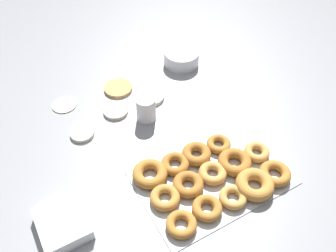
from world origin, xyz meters
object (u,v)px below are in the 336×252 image
object	(u,v)px
pancake_0	(150,96)
pancake_4	(64,104)
pancake_2	(118,88)
container_stack	(63,224)
donut_tray	(212,176)
batter_bowl	(181,58)
paper_cup	(145,109)
pancake_3	(82,133)
pancake_1	(116,111)

from	to	relation	value
pancake_0	pancake_4	bearing A→B (deg)	158.15
pancake_2	container_stack	bearing A→B (deg)	-128.56
donut_tray	batter_bowl	world-z (taller)	batter_bowl
donut_tray	batter_bowl	bearing A→B (deg)	68.22
pancake_0	paper_cup	size ratio (longest dim) A/B	1.15
pancake_4	pancake_3	bearing A→B (deg)	-87.16
pancake_3	container_stack	bearing A→B (deg)	-118.32
pancake_1	pancake_2	distance (m)	0.13
pancake_4	batter_bowl	xyz separation A→B (m)	(0.53, 0.01, 0.03)
pancake_4	batter_bowl	world-z (taller)	batter_bowl
pancake_4	batter_bowl	distance (m)	0.53
pancake_3	donut_tray	distance (m)	0.48
pancake_2	donut_tray	world-z (taller)	donut_tray
donut_tray	pancake_1	bearing A→B (deg)	108.10
pancake_1	pancake_2	size ratio (longest dim) A/B	0.83
pancake_4	container_stack	xyz separation A→B (m)	(-0.16, -0.49, 0.02)
pancake_4	paper_cup	world-z (taller)	paper_cup
pancake_1	container_stack	bearing A→B (deg)	-131.36
pancake_3	paper_cup	size ratio (longest dim) A/B	0.88
paper_cup	pancake_1	bearing A→B (deg)	134.69
pancake_0	pancake_1	world-z (taller)	pancake_0
pancake_2	pancake_1	bearing A→B (deg)	-118.02
pancake_0	pancake_4	distance (m)	0.33
pancake_0	paper_cup	bearing A→B (deg)	-125.52
pancake_2	batter_bowl	world-z (taller)	batter_bowl
pancake_1	container_stack	distance (m)	0.48
pancake_4	paper_cup	xyz separation A→B (m)	(0.24, -0.22, 0.04)
donut_tray	batter_bowl	xyz separation A→B (m)	(0.23, 0.57, 0.01)
pancake_0	donut_tray	distance (m)	0.44
pancake_3	pancake_4	size ratio (longest dim) A/B	0.90
pancake_2	container_stack	distance (m)	0.61
pancake_1	container_stack	size ratio (longest dim) A/B	0.61
batter_bowl	container_stack	size ratio (longest dim) A/B	0.99
pancake_3	container_stack	xyz separation A→B (m)	(-0.17, -0.32, 0.01)
pancake_4	container_stack	world-z (taller)	container_stack
paper_cup	container_stack	bearing A→B (deg)	-145.40
pancake_0	container_stack	size ratio (longest dim) A/B	0.73
pancake_2	pancake_4	size ratio (longest dim) A/B	1.20
pancake_4	container_stack	size ratio (longest dim) A/B	0.62
container_stack	donut_tray	bearing A→B (deg)	-8.63
pancake_0	pancake_2	distance (m)	0.14
pancake_0	pancake_1	distance (m)	0.15
batter_bowl	pancake_1	bearing A→B (deg)	-159.27
batter_bowl	paper_cup	xyz separation A→B (m)	(-0.29, -0.22, 0.02)
paper_cup	pancake_2	bearing A→B (deg)	96.57
pancake_4	pancake_0	bearing A→B (deg)	-21.85
pancake_1	pancake_4	xyz separation A→B (m)	(-0.16, 0.13, -0.00)
container_stack	paper_cup	world-z (taller)	paper_cup
pancake_0	donut_tray	world-z (taller)	donut_tray
batter_bowl	pancake_2	bearing A→B (deg)	-175.23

